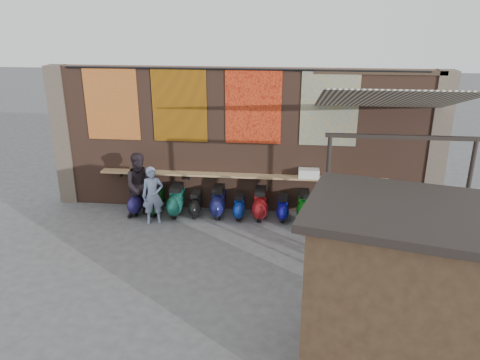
{
  "coord_description": "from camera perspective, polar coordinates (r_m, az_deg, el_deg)",
  "views": [
    {
      "loc": [
        1.29,
        -9.81,
        5.45
      ],
      "look_at": [
        0.09,
        1.2,
        1.39
      ],
      "focal_mm": 35.0,
      "sensor_mm": 36.0,
      "label": 1
    }
  ],
  "objects": [
    {
      "name": "ground",
      "position": [
        11.3,
        -1.11,
        -8.71
      ],
      "size": [
        70.0,
        70.0,
        0.0
      ],
      "primitive_type": "plane",
      "color": "#474749",
      "rests_on": "ground"
    },
    {
      "name": "brick_wall",
      "position": [
        13.04,
        0.34,
        4.8
      ],
      "size": [
        10.0,
        0.4,
        4.0
      ],
      "primitive_type": "cube",
      "color": "brown",
      "rests_on": "ground"
    },
    {
      "name": "pier_left",
      "position": [
        14.51,
        -20.64,
        5.09
      ],
      "size": [
        0.5,
        0.5,
        4.0
      ],
      "primitive_type": "cube",
      "color": "#4C4238",
      "rests_on": "ground"
    },
    {
      "name": "pier_right",
      "position": [
        13.55,
        22.82,
        3.8
      ],
      "size": [
        0.5,
        0.5,
        4.0
      ],
      "primitive_type": "cube",
      "color": "#4C4238",
      "rests_on": "ground"
    },
    {
      "name": "eating_counter",
      "position": [
        12.96,
        0.16,
        0.53
      ],
      "size": [
        8.0,
        0.32,
        0.05
      ],
      "primitive_type": "cube",
      "color": "#9E7A51",
      "rests_on": "brick_wall"
    },
    {
      "name": "shelf_box",
      "position": [
        12.83,
        8.39,
        0.8
      ],
      "size": [
        0.56,
        0.3,
        0.24
      ],
      "primitive_type": "cube",
      "color": "white",
      "rests_on": "eating_counter"
    },
    {
      "name": "tapestry_redgold",
      "position": [
        13.45,
        -15.39,
        8.94
      ],
      "size": [
        1.5,
        0.02,
        2.0
      ],
      "primitive_type": "cube",
      "color": "maroon",
      "rests_on": "brick_wall"
    },
    {
      "name": "tapestry_sun",
      "position": [
        12.88,
        -7.39,
        9.02
      ],
      "size": [
        1.5,
        0.02,
        2.0
      ],
      "primitive_type": "cube",
      "color": "orange",
      "rests_on": "brick_wall"
    },
    {
      "name": "tapestry_orange",
      "position": [
        12.57,
        1.62,
        8.9
      ],
      "size": [
        1.5,
        0.02,
        2.0
      ],
      "primitive_type": "cube",
      "color": "#D1411A",
      "rests_on": "brick_wall"
    },
    {
      "name": "tapestry_multi",
      "position": [
        12.57,
        10.84,
        8.55
      ],
      "size": [
        1.5,
        0.02,
        2.0
      ],
      "primitive_type": "cube",
      "color": "teal",
      "rests_on": "brick_wall"
    },
    {
      "name": "hang_rail",
      "position": [
        12.43,
        0.24,
        13.35
      ],
      "size": [
        9.5,
        0.06,
        0.06
      ],
      "primitive_type": "cylinder",
      "rotation": [
        0.0,
        1.57,
        0.0
      ],
      "color": "black",
      "rests_on": "brick_wall"
    },
    {
      "name": "scooter_stool_0",
      "position": [
        13.49,
        -12.4,
        -2.38
      ],
      "size": [
        0.37,
        0.82,
        0.78
      ],
      "primitive_type": null,
      "color": "#1F1751",
      "rests_on": "ground"
    },
    {
      "name": "scooter_stool_1",
      "position": [
        13.36,
        -10.22,
        -2.38
      ],
      "size": [
        0.38,
        0.85,
        0.81
      ],
      "primitive_type": null,
      "color": "#0F4D17",
      "rests_on": "ground"
    },
    {
      "name": "scooter_stool_2",
      "position": [
        13.17,
        -7.76,
        -2.49
      ],
      "size": [
        0.4,
        0.89,
        0.85
      ],
      "primitive_type": null,
      "color": "#165A4C",
      "rests_on": "ground"
    },
    {
      "name": "scooter_stool_3",
      "position": [
        13.09,
        -5.41,
        -2.94
      ],
      "size": [
        0.32,
        0.71,
        0.68
      ],
      "primitive_type": null,
      "color": "black",
      "rests_on": "ground"
    },
    {
      "name": "scooter_stool_4",
      "position": [
        13.0,
        -2.64,
        -2.68
      ],
      "size": [
        0.39,
        0.87,
        0.83
      ],
      "primitive_type": null,
      "color": "#151752",
      "rests_on": "ground"
    },
    {
      "name": "scooter_stool_5",
      "position": [
        12.9,
        -0.06,
        -3.22
      ],
      "size": [
        0.32,
        0.71,
        0.67
      ],
      "primitive_type": null,
      "color": "navy",
      "rests_on": "ground"
    },
    {
      "name": "scooter_stool_6",
      "position": [
        12.85,
        2.5,
        -2.95
      ],
      "size": [
        0.39,
        0.87,
        0.83
      ],
      "primitive_type": null,
      "color": "maroon",
      "rests_on": "ground"
    },
    {
      "name": "scooter_stool_7",
      "position": [
        12.86,
        5.24,
        -3.38
      ],
      "size": [
        0.32,
        0.71,
        0.67
      ],
      "primitive_type": null,
      "color": "#0C0C7A",
      "rests_on": "ground"
    },
    {
      "name": "scooter_stool_8",
      "position": [
        12.89,
        7.79,
        -3.16
      ],
      "size": [
        0.37,
        0.83,
        0.78
      ],
      "primitive_type": null,
      "color": "#0E6212",
      "rests_on": "ground"
    },
    {
      "name": "diner_left",
      "position": [
        12.65,
        -10.57,
        -1.86
      ],
      "size": [
        0.66,
        0.54,
        1.57
      ],
      "primitive_type": "imported",
      "rotation": [
        0.0,
        0.0,
        0.33
      ],
      "color": "#7787AE",
      "rests_on": "ground"
    },
    {
      "name": "diner_right",
      "position": [
        13.02,
        -11.96,
        -0.67
      ],
      "size": [
        1.1,
        1.0,
        1.84
      ],
      "primitive_type": "imported",
      "rotation": [
        0.0,
        0.0,
        0.41
      ],
      "color": "#281F25",
      "rests_on": "ground"
    },
    {
      "name": "shopper_navy",
      "position": [
        10.89,
        11.25,
        -4.75
      ],
      "size": [
        1.11,
        0.49,
        1.88
      ],
      "primitive_type": "imported",
      "rotation": [
        0.0,
        0.0,
        3.11
      ],
      "color": "black",
      "rests_on": "ground"
    },
    {
      "name": "shopper_grey",
      "position": [
        10.09,
        17.77,
        -7.49
      ],
      "size": [
        1.38,
        1.28,
        1.87
      ],
      "primitive_type": "imported",
      "rotation": [
        0.0,
        0.0,
        2.49
      ],
      "color": "slate",
      "rests_on": "ground"
    },
    {
      "name": "shopper_tan",
      "position": [
        11.7,
        10.74,
        -3.64
      ],
      "size": [
        0.93,
        0.86,
        1.6
      ],
      "primitive_type": "imported",
      "rotation": [
        0.0,
        0.0,
        0.59
      ],
      "color": "#937B5D",
      "rests_on": "ground"
    },
    {
      "name": "market_stall",
      "position": [
        7.57,
        18.79,
        -13.64
      ],
      "size": [
        2.92,
        2.45,
        2.75
      ],
      "primitive_type": "cube",
      "rotation": [
        0.0,
        0.0,
        -0.24
      ],
      "color": "black",
      "rests_on": "ground"
    },
    {
      "name": "stall_roof",
      "position": [
        6.9,
        20.12,
        -3.63
      ],
      "size": [
        3.28,
        2.8,
        0.12
      ],
      "primitive_type": "cube",
      "rotation": [
        0.0,
        0.0,
        -0.24
      ],
      "color": "black",
      "rests_on": "market_stall"
    },
    {
      "name": "stall_sign",
      "position": [
        8.13,
        19.55,
        -6.26
      ],
      "size": [
        1.18,
        0.32,
        0.5
      ],
      "primitive_type": "cube",
      "rotation": [
        0.0,
        0.0,
        -0.24
      ],
      "color": "gold",
      "rests_on": "market_stall"
    },
    {
      "name": "stall_shelf",
      "position": [
        8.6,
        18.77,
        -12.19
      ],
      "size": [
        2.07,
        0.6,
        0.06
      ],
      "primitive_type": "cube",
      "rotation": [
        0.0,
        0.0,
        -0.24
      ],
      "color": "#473321",
      "rests_on": "market_stall"
    },
    {
      "name": "awning_canvas",
      "position": [
        11.1,
        17.87,
        9.33
      ],
      "size": [
        3.2,
        3.28,
        0.97
      ],
      "primitive_type": "cube",
      "rotation": [
        -0.28,
        0.0,
        0.0
      ],
      "color": "beige",
      "rests_on": "brick_wall"
    },
    {
      "name": "awning_ledger",
      "position": [
        12.59,
        16.71,
        12.48
      ],
      "size": [
        3.3,
        0.08,
        0.12
      ],
      "primitive_type": "cube",
      "color": "#33261C",
      "rests_on": "brick_wall"
    },
    {
      "name": "awning_header",
      "position": [
        9.76,
        19.2,
        4.97
      ],
      "size": [
        3.0,
        0.08,
        0.08
      ],
      "primitive_type": "cube",
      "color": "black",
      "rests_on": "awning_post_left"
    },
    {
      "name": "awning_post_left",
      "position": [
        10.04,
        10.39,
        -3.08
      ],
      "size": [
        0.09,
        0.09,
        3.1
      ],
      "primitive_type": "cylinder",
      "color": "black",
      "rests_on": "ground"
    },
    {
      "name": "awning_post_right",
      "position": [
        10.64,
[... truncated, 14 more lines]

